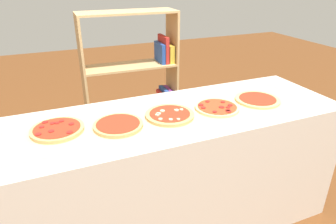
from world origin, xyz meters
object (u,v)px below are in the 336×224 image
bookshelf (142,96)px  pizza_plain_1 (118,125)px  pizza_plain_4 (257,100)px  pizza_mushroom_2 (170,115)px  pizza_pepperoni_0 (57,129)px  pizza_pepperoni_3 (217,108)px

bookshelf → pizza_plain_1: bearing=-114.5°
pizza_plain_4 → pizza_mushroom_2: bearing=179.5°
pizza_plain_1 → bookshelf: bookshelf is taller
pizza_mushroom_2 → pizza_plain_4: bearing=-0.5°
pizza_pepperoni_0 → pizza_mushroom_2: same height
bookshelf → pizza_pepperoni_3: bearing=-80.1°
pizza_plain_1 → bookshelf: bearing=65.5°
pizza_plain_4 → bookshelf: bearing=116.3°
pizza_mushroom_2 → pizza_pepperoni_0: bearing=174.1°
pizza_mushroom_2 → bookshelf: (0.15, 1.03, -0.28)m
pizza_plain_1 → bookshelf: (0.48, 1.05, -0.28)m
pizza_plain_1 → pizza_plain_4: (0.99, 0.01, -0.00)m
pizza_pepperoni_0 → pizza_plain_4: size_ratio=0.97×
pizza_mushroom_2 → pizza_pepperoni_3: size_ratio=1.06×
pizza_pepperoni_0 → pizza_plain_4: pizza_pepperoni_0 is taller
pizza_pepperoni_0 → bookshelf: 1.29m
pizza_pepperoni_3 → pizza_plain_4: 0.33m
pizza_plain_1 → pizza_pepperoni_3: bearing=-0.4°
bookshelf → pizza_plain_4: bearing=-63.7°
pizza_plain_4 → bookshelf: 1.19m
bookshelf → pizza_pepperoni_0: bearing=-129.9°
pizza_mushroom_2 → bookshelf: bookshelf is taller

